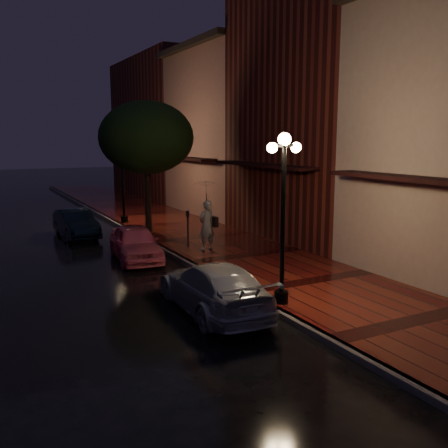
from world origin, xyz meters
TOP-DOWN VIEW (x-y plane):
  - ground at (0.00, 0.00)m, footprint 120.00×120.00m
  - sidewalk at (2.25, 0.00)m, footprint 4.50×60.00m
  - curb at (0.00, 0.00)m, footprint 0.25×60.00m
  - storefront_mid at (7.00, 2.00)m, footprint 5.00×8.00m
  - storefront_far at (7.00, 10.00)m, footprint 5.00×8.00m
  - storefront_extra at (7.00, 20.00)m, footprint 5.00×12.00m
  - streetlamp_near at (0.35, -5.00)m, footprint 0.96×0.36m
  - streetlamp_far at (0.35, 9.00)m, footprint 0.96×0.36m
  - street_tree at (0.61, 5.99)m, footprint 4.16×4.16m
  - pink_car at (-1.38, 1.71)m, footprint 1.88×3.83m
  - navy_car at (-2.41, 7.04)m, footprint 1.46×3.75m
  - silver_car at (-1.29, -4.41)m, footprint 1.98×4.40m
  - woman_with_umbrella at (1.28, 1.37)m, footprint 1.10×1.12m
  - parking_meter at (1.00, 2.49)m, footprint 0.15×0.14m

SIDE VIEW (x-z plane):
  - ground at x=0.00m, z-range 0.00..0.00m
  - sidewalk at x=2.25m, z-range 0.00..0.15m
  - curb at x=0.00m, z-range 0.00..0.15m
  - navy_car at x=-2.41m, z-range 0.00..1.22m
  - silver_car at x=-1.29m, z-range 0.00..1.25m
  - pink_car at x=-1.38m, z-range 0.00..1.26m
  - parking_meter at x=1.00m, z-range 0.30..1.67m
  - woman_with_umbrella at x=1.28m, z-range 0.58..3.22m
  - streetlamp_near at x=0.35m, z-range 0.45..4.76m
  - streetlamp_far at x=0.35m, z-range 0.45..4.76m
  - street_tree at x=0.61m, z-range 1.34..7.14m
  - storefront_far at x=7.00m, z-range 0.00..9.00m
  - storefront_extra at x=7.00m, z-range 0.00..10.00m
  - storefront_mid at x=7.00m, z-range 0.00..11.00m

